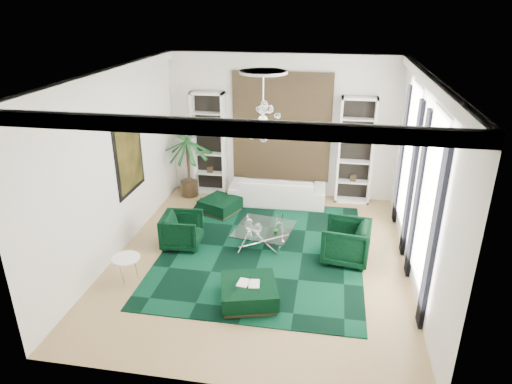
% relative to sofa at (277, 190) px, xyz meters
% --- Properties ---
extents(floor, '(6.00, 7.00, 0.02)m').
position_rel_sofa_xyz_m(floor, '(0.00, -2.85, -0.37)').
color(floor, tan).
rests_on(floor, ground).
extents(ceiling, '(6.00, 7.00, 0.02)m').
position_rel_sofa_xyz_m(ceiling, '(0.00, -2.85, 3.45)').
color(ceiling, white).
rests_on(ceiling, ground).
extents(wall_back, '(6.00, 0.02, 3.80)m').
position_rel_sofa_xyz_m(wall_back, '(0.00, 0.66, 1.54)').
color(wall_back, white).
rests_on(wall_back, ground).
extents(wall_front, '(6.00, 0.02, 3.80)m').
position_rel_sofa_xyz_m(wall_front, '(0.00, -6.36, 1.54)').
color(wall_front, white).
rests_on(wall_front, ground).
extents(wall_left, '(0.02, 7.00, 3.80)m').
position_rel_sofa_xyz_m(wall_left, '(-3.01, -2.85, 1.54)').
color(wall_left, white).
rests_on(wall_left, ground).
extents(wall_right, '(0.02, 7.00, 3.80)m').
position_rel_sofa_xyz_m(wall_right, '(3.01, -2.85, 1.54)').
color(wall_right, white).
rests_on(wall_right, ground).
extents(crown_molding, '(6.00, 7.00, 0.18)m').
position_rel_sofa_xyz_m(crown_molding, '(0.00, -2.85, 3.34)').
color(crown_molding, white).
rests_on(crown_molding, ceiling).
extents(ceiling_medallion, '(0.90, 0.90, 0.05)m').
position_rel_sofa_xyz_m(ceiling_medallion, '(0.00, -2.55, 3.41)').
color(ceiling_medallion, white).
rests_on(ceiling_medallion, ceiling).
extents(tapestry, '(2.50, 0.06, 2.80)m').
position_rel_sofa_xyz_m(tapestry, '(0.00, 0.61, 1.54)').
color(tapestry, black).
rests_on(tapestry, wall_back).
extents(shelving_left, '(0.90, 0.38, 2.80)m').
position_rel_sofa_xyz_m(shelving_left, '(-1.95, 0.46, 1.04)').
color(shelving_left, white).
rests_on(shelving_left, floor).
extents(shelving_right, '(0.90, 0.38, 2.80)m').
position_rel_sofa_xyz_m(shelving_right, '(1.95, 0.46, 1.04)').
color(shelving_right, white).
rests_on(shelving_right, floor).
extents(painting, '(0.04, 1.30, 1.60)m').
position_rel_sofa_xyz_m(painting, '(-2.97, -2.25, 1.49)').
color(painting, black).
rests_on(painting, wall_left).
extents(window_near, '(0.03, 1.10, 2.90)m').
position_rel_sofa_xyz_m(window_near, '(2.99, -3.75, 1.54)').
color(window_near, white).
rests_on(window_near, wall_right).
extents(curtain_near_a, '(0.07, 0.30, 3.25)m').
position_rel_sofa_xyz_m(curtain_near_a, '(2.96, -4.53, 1.29)').
color(curtain_near_a, black).
rests_on(curtain_near_a, floor).
extents(curtain_near_b, '(0.07, 0.30, 3.25)m').
position_rel_sofa_xyz_m(curtain_near_b, '(2.96, -2.97, 1.29)').
color(curtain_near_b, black).
rests_on(curtain_near_b, floor).
extents(window_far, '(0.03, 1.10, 2.90)m').
position_rel_sofa_xyz_m(window_far, '(2.99, -1.35, 1.54)').
color(window_far, white).
rests_on(window_far, wall_right).
extents(curtain_far_a, '(0.07, 0.30, 3.25)m').
position_rel_sofa_xyz_m(curtain_far_a, '(2.96, -2.13, 1.29)').
color(curtain_far_a, black).
rests_on(curtain_far_a, floor).
extents(curtain_far_b, '(0.07, 0.30, 3.25)m').
position_rel_sofa_xyz_m(curtain_far_b, '(2.96, -0.57, 1.29)').
color(curtain_far_b, black).
rests_on(curtain_far_b, floor).
extents(rug, '(4.20, 5.00, 0.02)m').
position_rel_sofa_xyz_m(rug, '(0.00, -2.55, -0.35)').
color(rug, black).
rests_on(rug, floor).
extents(sofa, '(2.51, 1.03, 0.73)m').
position_rel_sofa_xyz_m(sofa, '(0.00, 0.00, 0.00)').
color(sofa, silver).
rests_on(sofa, floor).
extents(armchair_left, '(0.89, 0.87, 0.76)m').
position_rel_sofa_xyz_m(armchair_left, '(-1.75, -2.65, 0.01)').
color(armchair_left, black).
rests_on(armchair_left, floor).
extents(armchair_right, '(1.05, 1.03, 0.86)m').
position_rel_sofa_xyz_m(armchair_right, '(1.75, -2.65, 0.07)').
color(armchair_right, black).
rests_on(armchair_right, floor).
extents(coffee_table, '(1.36, 1.36, 0.41)m').
position_rel_sofa_xyz_m(coffee_table, '(0.00, -2.30, -0.16)').
color(coffee_table, white).
rests_on(coffee_table, floor).
extents(ottoman_side, '(1.10, 1.10, 0.37)m').
position_rel_sofa_xyz_m(ottoman_side, '(-1.35, -0.85, -0.18)').
color(ottoman_side, black).
rests_on(ottoman_side, floor).
extents(ottoman_front, '(1.19, 1.19, 0.39)m').
position_rel_sofa_xyz_m(ottoman_front, '(0.05, -4.40, -0.17)').
color(ottoman_front, black).
rests_on(ottoman_front, floor).
extents(book, '(0.40, 0.27, 0.03)m').
position_rel_sofa_xyz_m(book, '(0.05, -4.40, 0.04)').
color(book, white).
rests_on(book, ottoman_front).
extents(side_table, '(0.65, 0.65, 0.51)m').
position_rel_sofa_xyz_m(side_table, '(-2.35, -4.15, -0.11)').
color(side_table, white).
rests_on(side_table, floor).
extents(palm, '(2.07, 2.07, 2.56)m').
position_rel_sofa_xyz_m(palm, '(-2.45, 0.10, 0.92)').
color(palm, '#195222').
rests_on(palm, floor).
extents(chandelier, '(1.17, 1.17, 0.79)m').
position_rel_sofa_xyz_m(chandelier, '(0.00, -2.55, 2.49)').
color(chandelier, white).
rests_on(chandelier, ceiling).
extents(table_plant, '(0.15, 0.13, 0.25)m').
position_rel_sofa_xyz_m(table_plant, '(0.30, -2.55, 0.17)').
color(table_plant, '#195222').
rests_on(table_plant, coffee_table).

